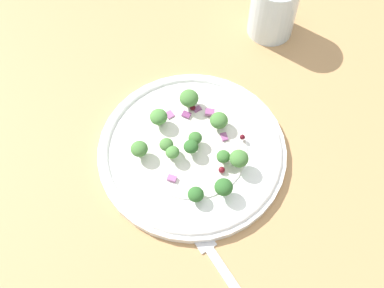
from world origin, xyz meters
TOP-DOWN VIEW (x-y plane):
  - ground_plane at (0.00, 0.00)cm, footprint 180.00×180.00cm
  - plate at (-1.48, -1.61)cm, footprint 27.15×27.15cm
  - dressing_pool at (-1.48, -1.61)cm, footprint 15.74×15.74cm
  - broccoli_floret_0 at (-8.21, 1.45)cm, footprint 2.42×2.42cm
  - broccoli_floret_1 at (-1.68, -9.69)cm, footprint 2.50×2.50cm
  - broccoli_floret_2 at (-4.60, -1.45)cm, footprint 1.94×1.94cm
  - broccoli_floret_3 at (3.84, -0.54)cm, footprint 2.63×2.63cm
  - broccoli_floret_4 at (-0.63, -1.15)cm, footprint 1.94×1.94cm
  - broccoli_floret_5 at (-4.69, 0.28)cm, footprint 1.97×1.97cm
  - broccoli_floret_6 at (-5.20, -8.34)cm, footprint 2.19×2.19cm
  - broccoli_floret_7 at (2.41, -7.41)cm, footprint 2.63×2.63cm
  - broccoli_floret_8 at (-1.95, -2.09)cm, footprint 2.09×2.09cm
  - broccoli_floret_9 at (2.19, 4.90)cm, footprint 2.84×2.84cm
  - broccoli_floret_10 at (1.02, -5.75)cm, footprint 1.93×1.93cm
  - broccoli_floret_11 at (-3.25, 4.55)cm, footprint 2.56×2.56cm
  - cranberry_0 at (1.07, -5.30)cm, footprint 0.97×0.97cm
  - cranberry_1 at (-0.35, -6.94)cm, footprint 0.92×0.92cm
  - cranberry_2 at (5.38, -4.30)cm, footprint 0.77×0.77cm
  - cranberry_3 at (2.27, 4.05)cm, footprint 0.87×0.87cm
  - onion_bit_0 at (0.85, 3.56)cm, footprint 1.46×1.55cm
  - onion_bit_1 at (3.91, 1.87)cm, footprint 1.71×1.66cm
  - onion_bit_2 at (3.42, -2.59)cm, footprint 1.23×1.48cm
  - onion_bit_3 at (-6.43, -4.21)cm, footprint 1.44×1.50cm
  - onion_bit_4 at (2.81, 3.62)cm, footprint 1.15×0.83cm
  - onion_bit_5 at (-1.21, 5.00)cm, footprint 1.18×1.27cm
  - fork at (-7.36, -19.42)cm, footprint 2.42×18.61cm
  - water_glass at (22.65, 11.49)cm, footprint 7.65×7.65cm

SIDE VIEW (x-z plane):
  - ground_plane at x=0.00cm, z-range -2.00..0.00cm
  - fork at x=-7.36cm, z-range 0.00..0.50cm
  - plate at x=-1.48cm, z-range 0.01..1.71cm
  - dressing_pool at x=-1.48cm, z-range 1.20..1.40cm
  - onion_bit_5 at x=-1.21cm, z-range 1.27..1.63cm
  - onion_bit_4 at x=2.81cm, z-range 1.37..1.68cm
  - onion_bit_2 at x=3.42cm, z-range 1.47..1.77cm
  - onion_bit_3 at x=-6.43cm, z-range 1.38..1.93cm
  - onion_bit_0 at x=0.85cm, z-range 1.48..1.84cm
  - cranberry_3 at x=2.27cm, z-range 1.38..2.25cm
  - cranberry_1 at x=-0.35cm, z-range 1.45..2.38cm
  - onion_bit_1 at x=3.91cm, z-range 1.66..2.23cm
  - cranberry_2 at x=5.38cm, z-range 1.79..2.55cm
  - cranberry_0 at x=1.07cm, z-range 1.71..2.68cm
  - broccoli_floret_6 at x=-5.20cm, z-range 1.48..3.70cm
  - broccoli_floret_4 at x=-0.63cm, z-range 1.90..3.87cm
  - broccoli_floret_3 at x=3.84cm, z-range 1.57..4.23cm
  - broccoli_floret_10 at x=1.02cm, z-range 1.93..3.88cm
  - broccoli_floret_8 at x=-1.95cm, z-range 2.02..4.13cm
  - broccoli_floret_2 at x=-4.60cm, z-range 2.11..4.08cm
  - broccoli_floret_0 at x=-8.21cm, z-range 1.93..4.37cm
  - broccoli_floret_11 at x=-3.25cm, z-range 1.86..4.45cm
  - broccoli_floret_5 at x=-4.69cm, z-range 2.19..4.19cm
  - broccoli_floret_9 at x=2.19cm, z-range 1.79..4.67cm
  - broccoli_floret_1 at x=-1.68cm, z-range 1.98..4.51cm
  - broccoli_floret_7 at x=2.41cm, z-range 2.17..4.83cm
  - water_glass at x=22.65cm, z-range 0.00..9.86cm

